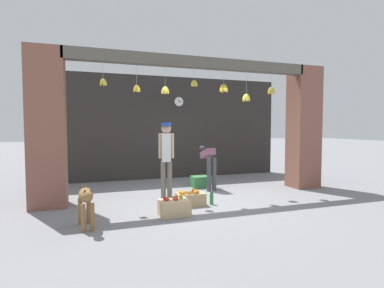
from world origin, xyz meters
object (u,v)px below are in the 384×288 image
(worker_stooping, at_px, (208,161))
(produce_box_green, at_px, (200,182))
(fruit_crate_apples, at_px, (174,207))
(water_bottle, at_px, (212,199))
(shopkeeper, at_px, (166,154))
(wall_clock, at_px, (179,102))
(dog, at_px, (86,199))
(fruit_crate_oranges, at_px, (190,199))

(worker_stooping, height_order, produce_box_green, worker_stooping)
(fruit_crate_apples, xyz_separation_m, water_bottle, (0.94, 0.48, -0.03))
(shopkeeper, xyz_separation_m, worker_stooping, (1.27, 0.65, -0.28))
(wall_clock, bearing_deg, produce_box_green, -86.27)
(worker_stooping, height_order, fruit_crate_apples, worker_stooping)
(worker_stooping, height_order, wall_clock, wall_clock)
(dog, height_order, fruit_crate_apples, dog)
(worker_stooping, distance_m, wall_clock, 2.57)
(worker_stooping, bearing_deg, shopkeeper, -151.63)
(shopkeeper, height_order, produce_box_green, shopkeeper)
(worker_stooping, bearing_deg, water_bottle, -108.24)
(shopkeeper, distance_m, worker_stooping, 1.45)
(worker_stooping, bearing_deg, fruit_crate_oranges, -123.48)
(fruit_crate_apples, bearing_deg, wall_clock, 72.34)
(shopkeeper, relative_size, produce_box_green, 3.71)
(wall_clock, bearing_deg, shopkeeper, -112.14)
(fruit_crate_oranges, distance_m, water_bottle, 0.45)
(fruit_crate_apples, bearing_deg, fruit_crate_oranges, 47.99)
(worker_stooping, bearing_deg, fruit_crate_apples, -125.78)
(worker_stooping, xyz_separation_m, fruit_crate_apples, (-1.44, -1.93, -0.59))
(dog, height_order, produce_box_green, dog)
(produce_box_green, bearing_deg, fruit_crate_apples, -120.92)
(produce_box_green, bearing_deg, water_bottle, -102.87)
(fruit_crate_apples, relative_size, produce_box_green, 1.17)
(shopkeeper, distance_m, produce_box_green, 1.74)
(shopkeeper, relative_size, fruit_crate_oranges, 3.00)
(produce_box_green, relative_size, wall_clock, 1.52)
(fruit_crate_oranges, relative_size, fruit_crate_apples, 1.06)
(dog, height_order, fruit_crate_oranges, dog)
(worker_stooping, xyz_separation_m, produce_box_green, (-0.11, 0.31, -0.59))
(fruit_crate_oranges, distance_m, fruit_crate_apples, 0.75)
(fruit_crate_oranges, height_order, fruit_crate_apples, fruit_crate_apples)
(fruit_crate_apples, bearing_deg, shopkeeper, 82.14)
(water_bottle, bearing_deg, worker_stooping, 70.68)
(shopkeeper, distance_m, water_bottle, 1.41)
(fruit_crate_apples, bearing_deg, worker_stooping, 53.14)
(dog, distance_m, water_bottle, 2.56)
(shopkeeper, distance_m, fruit_crate_oranges, 1.18)
(dog, bearing_deg, shopkeeper, 124.08)
(fruit_crate_apples, xyz_separation_m, wall_clock, (1.23, 3.87, 2.25))
(worker_stooping, relative_size, produce_box_green, 2.40)
(fruit_crate_apples, height_order, water_bottle, fruit_crate_apples)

